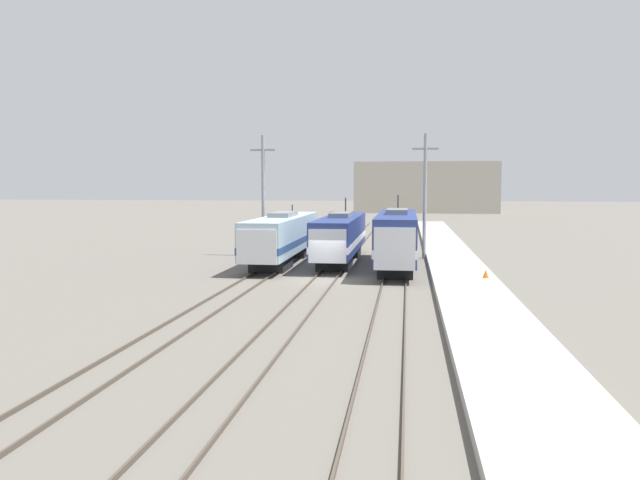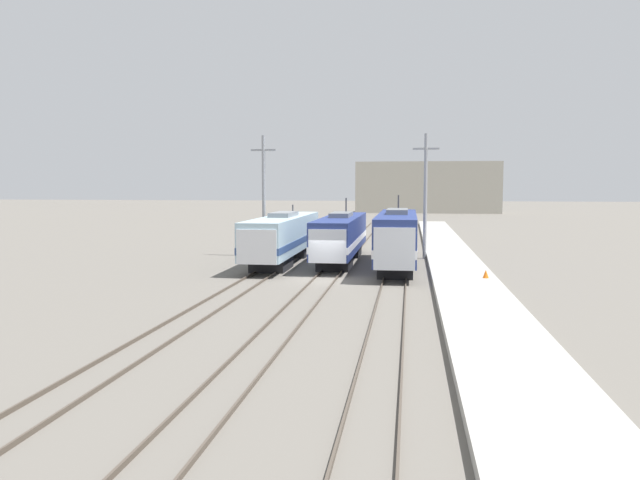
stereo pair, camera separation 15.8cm
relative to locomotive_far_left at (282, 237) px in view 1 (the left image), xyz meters
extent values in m
plane|color=#666059|center=(4.49, -8.40, -2.06)|extent=(400.00, 400.00, 0.00)
cube|color=#4C4238|center=(-0.72, -8.40, -1.99)|extent=(0.07, 120.00, 0.15)
cube|color=#4C4238|center=(0.72, -8.40, -1.99)|extent=(0.07, 120.00, 0.15)
cube|color=#4C4238|center=(3.77, -8.40, -1.99)|extent=(0.07, 120.00, 0.15)
cube|color=#4C4238|center=(5.21, -8.40, -1.99)|extent=(0.07, 120.00, 0.15)
cube|color=#4C4238|center=(8.26, -8.40, -1.99)|extent=(0.07, 120.00, 0.15)
cube|color=#4C4238|center=(9.70, -8.40, -1.99)|extent=(0.07, 120.00, 0.15)
cube|color=#232326|center=(0.00, -3.91, -1.59)|extent=(2.48, 3.90, 0.95)
cube|color=#232326|center=(0.00, 4.96, -1.59)|extent=(2.48, 3.90, 0.95)
cube|color=#9EBCCC|center=(0.00, 0.52, 0.23)|extent=(2.92, 17.75, 2.69)
cube|color=navy|center=(0.00, 0.52, -0.31)|extent=(2.96, 17.79, 0.48)
cube|color=silver|center=(0.00, -7.39, 0.03)|extent=(2.68, 2.12, 2.29)
cube|color=black|center=(0.00, -8.37, 0.53)|extent=(2.28, 0.08, 0.64)
cube|color=gray|center=(0.00, 0.52, 1.75)|extent=(1.60, 4.44, 0.35)
cylinder|color=#38383D|center=(0.00, 4.43, 1.98)|extent=(0.12, 0.12, 0.81)
cube|color=black|center=(4.49, -2.80, -1.59)|extent=(2.34, 3.72, 0.95)
cube|color=black|center=(4.49, 5.66, -1.59)|extent=(2.34, 3.72, 0.95)
cube|color=navy|center=(4.49, 1.43, 0.21)|extent=(2.75, 16.92, 2.66)
cube|color=silver|center=(4.49, 1.43, -0.32)|extent=(2.79, 16.96, 0.48)
cube|color=silver|center=(4.49, -5.92, 0.01)|extent=(2.53, 2.41, 2.26)
cube|color=black|center=(4.49, -7.05, 0.51)|extent=(2.15, 0.08, 0.63)
cube|color=slate|center=(4.49, 1.43, 1.72)|extent=(1.51, 4.23, 0.35)
cylinder|color=#38383D|center=(4.49, 5.16, 2.26)|extent=(0.12, 0.12, 1.43)
cube|color=black|center=(8.98, -5.80, -1.59)|extent=(2.34, 3.60, 0.95)
cube|color=black|center=(8.98, 2.39, -1.59)|extent=(2.34, 3.60, 0.95)
cube|color=navy|center=(8.98, -1.70, 0.42)|extent=(2.75, 16.37, 3.08)
cube|color=silver|center=(8.98, -1.70, -0.19)|extent=(2.79, 16.41, 0.55)
cube|color=silver|center=(8.98, -9.12, 0.19)|extent=(2.53, 1.73, 2.62)
cube|color=black|center=(8.98, -9.91, 0.77)|extent=(2.15, 0.08, 0.73)
cube|color=slate|center=(8.98, -1.70, 2.14)|extent=(1.51, 4.09, 0.35)
cylinder|color=#38383D|center=(8.98, 1.90, 2.62)|extent=(0.12, 0.12, 1.31)
cylinder|color=gray|center=(-2.56, 4.55, 3.10)|extent=(0.29, 0.29, 10.34)
cube|color=gray|center=(-2.56, 4.55, 7.03)|extent=(2.17, 0.16, 0.16)
cylinder|color=gray|center=(11.14, 4.55, 3.10)|extent=(0.29, 0.29, 10.34)
cube|color=gray|center=(11.14, 4.55, 7.03)|extent=(2.17, 0.16, 0.16)
cube|color=#A8A59E|center=(13.32, -8.40, -1.86)|extent=(4.00, 120.00, 0.40)
cone|color=orange|center=(14.59, -8.57, -1.40)|extent=(0.38, 0.38, 0.52)
cube|color=#B2AD9E|center=(13.63, 91.95, 3.51)|extent=(31.16, 8.46, 11.14)
camera|label=1|loc=(9.74, -47.82, 4.08)|focal=35.00mm
camera|label=2|loc=(9.89, -47.80, 4.08)|focal=35.00mm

